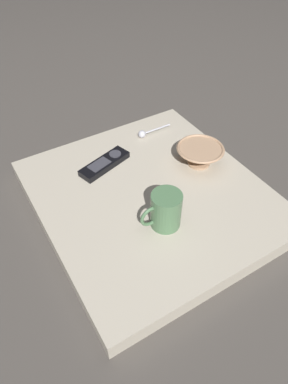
{
  "coord_description": "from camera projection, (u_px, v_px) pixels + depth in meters",
  "views": [
    {
      "loc": [
        -0.59,
        0.38,
        0.73
      ],
      "look_at": [
        -0.01,
        0.03,
        0.07
      ],
      "focal_mm": 32.32,
      "sensor_mm": 36.0,
      "label": 1
    }
  ],
  "objects": [
    {
      "name": "ground_plane",
      "position": [
        150.0,
        203.0,
        1.01
      ],
      "size": [
        6.0,
        6.0,
        0.0
      ],
      "primitive_type": "plane",
      "color": "#47423D"
    },
    {
      "name": "table",
      "position": [
        150.0,
        197.0,
        0.99
      ],
      "size": [
        0.66,
        0.61,
        0.05
      ],
      "color": "#B7AD99",
      "rests_on": "ground"
    },
    {
      "name": "cereal_bowl",
      "position": [
        200.0,
        154.0,
        1.04
      ],
      "size": [
        0.14,
        0.14,
        0.06
      ],
      "color": "tan",
      "rests_on": "table"
    },
    {
      "name": "coffee_mug",
      "position": [
        165.0,
        210.0,
        0.86
      ],
      "size": [
        0.08,
        0.11,
        0.1
      ],
      "color": "#4C724C",
      "rests_on": "table"
    },
    {
      "name": "teaspoon",
      "position": [
        145.0,
        133.0,
        1.16
      ],
      "size": [
        0.03,
        0.12,
        0.03
      ],
      "color": "silver",
      "rests_on": "table"
    },
    {
      "name": "tv_remote_near",
      "position": [
        105.0,
        164.0,
        1.05
      ],
      "size": [
        0.1,
        0.17,
        0.02
      ],
      "color": "black",
      "rests_on": "table"
    }
  ]
}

